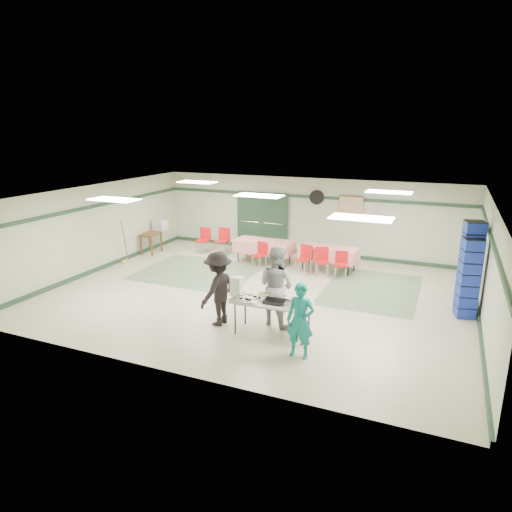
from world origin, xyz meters
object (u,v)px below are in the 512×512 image
at_px(office_printer, 160,225).
at_px(broom, 125,241).
at_px(chair_b, 305,256).
at_px(crate_stack_blue_b, 469,278).
at_px(chair_c, 341,262).
at_px(crate_stack_red, 467,283).
at_px(chair_a, 322,258).
at_px(chair_d, 261,252).
at_px(chair_loose_b, 204,238).
at_px(printer_table, 151,236).
at_px(crate_stack_blue_a, 469,268).
at_px(dining_table_b, 264,246).
at_px(volunteer_teal, 300,321).
at_px(chair_loose_a, 223,238).
at_px(dining_table_a, 329,253).
at_px(volunteer_grey, 276,286).
at_px(serving_table, 272,304).
at_px(volunteer_dark, 218,289).

relative_size(office_printer, broom, 0.32).
xyz_separation_m(chair_b, crate_stack_blue_b, (4.55, -1.77, 0.42)).
height_order(chair_c, crate_stack_blue_b, crate_stack_blue_b).
relative_size(crate_stack_red, office_printer, 3.07).
height_order(chair_b, chair_c, chair_b).
height_order(chair_a, crate_stack_red, crate_stack_red).
relative_size(chair_d, chair_loose_b, 0.91).
distance_m(printer_table, broom, 1.34).
xyz_separation_m(chair_b, printer_table, (-5.75, 0.06, 0.09)).
distance_m(crate_stack_blue_a, crate_stack_blue_b, 0.33).
bearing_deg(printer_table, broom, -98.84).
bearing_deg(dining_table_b, crate_stack_red, -14.93).
distance_m(chair_c, chair_d, 2.62).
height_order(crate_stack_blue_a, office_printer, crate_stack_blue_a).
height_order(volunteer_teal, crate_stack_red, volunteer_teal).
xyz_separation_m(volunteer_teal, printer_table, (-7.27, 5.26, -0.13)).
height_order(chair_a, chair_loose_b, chair_loose_b).
height_order(crate_stack_blue_b, broom, crate_stack_blue_b).
xyz_separation_m(chair_c, broom, (-6.98, -1.27, 0.26)).
bearing_deg(volunteer_teal, chair_loose_a, 128.17).
height_order(chair_c, chair_loose_a, chair_loose_a).
xyz_separation_m(chair_b, office_printer, (-5.75, 0.66, 0.38)).
xyz_separation_m(dining_table_a, crate_stack_red, (3.94, -1.92, 0.15)).
bearing_deg(dining_table_b, chair_loose_a, 166.96).
bearing_deg(chair_b, crate_stack_blue_b, -7.31).
distance_m(chair_loose_b, broom, 2.80).
height_order(chair_b, crate_stack_blue_a, crate_stack_blue_a).
bearing_deg(chair_c, chair_a, 171.40).
distance_m(volunteer_grey, office_printer, 7.78).
distance_m(volunteer_grey, printer_table, 7.44).
distance_m(chair_d, crate_stack_blue_a, 6.23).
relative_size(serving_table, chair_a, 2.02).
bearing_deg(dining_table_a, chair_d, -158.86).
bearing_deg(chair_a, office_printer, 152.14).
distance_m(crate_stack_blue_b, broom, 10.39).
relative_size(volunteer_grey, chair_loose_b, 2.00).
height_order(chair_b, printer_table, chair_b).
xyz_separation_m(dining_table_b, crate_stack_blue_b, (6.14, -2.33, 0.40)).
relative_size(volunteer_grey, crate_stack_blue_a, 0.81).
height_order(chair_c, chair_d, chair_d).
bearing_deg(chair_a, dining_table_a, 62.21).
xyz_separation_m(volunteer_teal, broom, (-7.35, 3.92, -0.01)).
xyz_separation_m(volunteer_teal, dining_table_a, (-0.91, 5.77, -0.19)).
distance_m(chair_c, printer_table, 6.90).
relative_size(chair_loose_b, crate_stack_red, 0.64).
distance_m(volunteer_teal, volunteer_dark, 2.33).
distance_m(volunteer_dark, crate_stack_blue_b, 5.86).
relative_size(volunteer_dark, chair_a, 1.97).
height_order(chair_loose_b, office_printer, office_printer).
distance_m(dining_table_a, chair_loose_a, 4.00).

